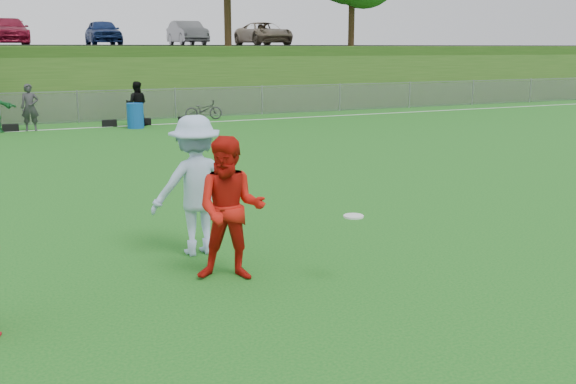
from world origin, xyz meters
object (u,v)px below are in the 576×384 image
player_blue (196,186)px  recycling_bin (135,116)px  player_red_center (231,209)px  frisbee (354,216)px  bicycle (204,110)px

player_blue → recycling_bin: 15.62m
player_red_center → frisbee: size_ratio=7.30×
player_blue → recycling_bin: player_blue is taller
player_blue → frisbee: (1.45, -2.03, -0.13)m
player_red_center → player_blue: player_blue is taller
player_red_center → bicycle: player_red_center is taller
frisbee → player_red_center: bearing=149.5°
player_red_center → recycling_bin: 16.83m
frisbee → bicycle: bearing=78.5°
player_blue → frisbee: bearing=124.8°
bicycle → player_blue: bearing=170.7°
frisbee → recycling_bin: size_ratio=0.28×
player_red_center → bicycle: 19.24m
player_red_center → recycling_bin: player_red_center is taller
bicycle → frisbee: bearing=176.5°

